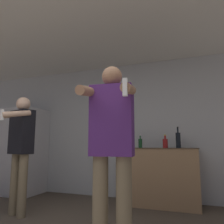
# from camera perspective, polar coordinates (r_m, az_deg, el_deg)

# --- Properties ---
(wall_back) EXTENTS (7.00, 0.06, 2.55)m
(wall_back) POSITION_cam_1_polar(r_m,az_deg,el_deg) (4.24, 3.88, -4.47)
(wall_back) COLOR #B2B7BC
(wall_back) RESTS_ON ground_plane
(ceiling_slab) EXTENTS (7.00, 3.57, 0.05)m
(ceiling_slab) POSITION_cam_1_polar(r_m,az_deg,el_deg) (3.19, -4.56, 21.57)
(ceiling_slab) COLOR silver
(ceiling_slab) RESTS_ON wall_back
(refrigerator) EXTENTS (0.77, 0.73, 1.71)m
(refrigerator) POSITION_cam_1_polar(r_m,az_deg,el_deg) (4.93, -22.24, -9.32)
(refrigerator) COLOR silver
(refrigerator) RESTS_ON ground_plane
(counter) EXTENTS (1.19, 0.57, 0.92)m
(counter) POSITION_cam_1_polar(r_m,az_deg,el_deg) (3.83, 12.93, -16.04)
(counter) COLOR #997551
(counter) RESTS_ON ground_plane
(bottle_clear_vodka) EXTENTS (0.08, 0.08, 0.22)m
(bottle_clear_vodka) POSITION_cam_1_polar(r_m,az_deg,el_deg) (3.72, 13.74, -7.82)
(bottle_clear_vodka) COLOR maroon
(bottle_clear_vodka) RESTS_ON counter
(bottle_brown_liquor) EXTENTS (0.08, 0.08, 0.35)m
(bottle_brown_liquor) POSITION_cam_1_polar(r_m,az_deg,el_deg) (3.71, 16.90, -6.94)
(bottle_brown_liquor) COLOR black
(bottle_brown_liquor) RESTS_ON counter
(bottle_dark_rum) EXTENTS (0.06, 0.06, 0.22)m
(bottle_dark_rum) POSITION_cam_1_polar(r_m,az_deg,el_deg) (3.79, 7.41, -7.99)
(bottle_dark_rum) COLOR #194723
(bottle_dark_rum) RESTS_ON counter
(person_woman_foreground) EXTENTS (0.50, 0.50, 1.72)m
(person_woman_foreground) POSITION_cam_1_polar(r_m,az_deg,el_deg) (2.01, -0.06, -8.59)
(person_woman_foreground) COLOR #75664C
(person_woman_foreground) RESTS_ON ground_plane
(person_man_side) EXTENTS (0.52, 0.60, 1.68)m
(person_man_side) POSITION_cam_1_polar(r_m,az_deg,el_deg) (3.45, -22.85, -7.52)
(person_man_side) COLOR #75664C
(person_man_side) RESTS_ON ground_plane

